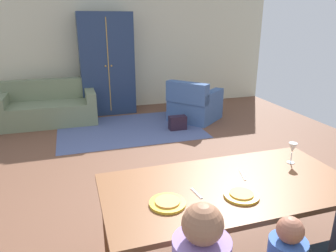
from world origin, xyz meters
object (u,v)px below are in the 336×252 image
Objects in this scene: plate_near_man at (168,203)px; armchair at (194,105)px; couch at (49,108)px; handbag at (178,123)px; dining_table at (229,192)px; plate_near_child at (241,195)px; wine_glass at (292,149)px; armoire at (107,64)px.

plate_near_man is 0.21× the size of armchair.
couch reaches higher than plate_near_man.
handbag is (2.28, -1.16, -0.17)m from couch.
couch is at bearing 153.04° from handbag.
plate_near_man is (-0.53, -0.12, 0.08)m from dining_table.
dining_table reaches higher than handbag.
couch is at bearing 166.04° from armchair.
armchair reaches higher than plate_near_child.
wine_glass reaches higher than plate_near_child.
armoire is at bearing 93.59° from dining_table.
armoire is (-1.56, 1.12, 0.73)m from armchair.
armoire is at bearing 93.46° from plate_near_child.
handbag is at bearing 69.80° from plate_near_man.
armchair is (1.78, 3.93, -0.45)m from plate_near_man.
plate_near_child is at bearing -71.86° from couch.
handbag is at bearing 89.03° from wine_glass.
wine_glass is (0.69, 0.18, 0.20)m from dining_table.
handbag is at bearing 78.05° from plate_near_child.
dining_table is at bearing -86.41° from armoire.
dining_table is at bearing -71.19° from couch.
armchair is (1.25, 3.81, -0.37)m from dining_table.
dining_table is at bearing 90.00° from plate_near_child.
couch is at bearing -160.92° from armoire.
wine_glass is at bearing -90.97° from handbag.
wine_glass is 4.89m from couch.
armchair is 3.76× the size of handbag.
armchair is 2.05m from armoire.
dining_table is 1.08× the size of couch.
plate_near_man is 0.53m from plate_near_child.
couch is at bearing 108.14° from plate_near_child.
armchair is (2.79, -0.69, 0.02)m from couch.
armchair is 0.71m from handbag.
dining_table is 7.68× the size of plate_near_man.
dining_table is at bearing -102.57° from handbag.
wine_glass is at bearing 27.51° from plate_near_child.
couch reaches higher than dining_table.
armchair is (0.56, 3.63, -0.57)m from wine_glass.
plate_near_child is 0.14× the size of couch.
couch is 5.56× the size of handbag.
couch is 1.48× the size of armchair.
wine_glass is 4.85m from armoire.
couch is 0.85× the size of armoire.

